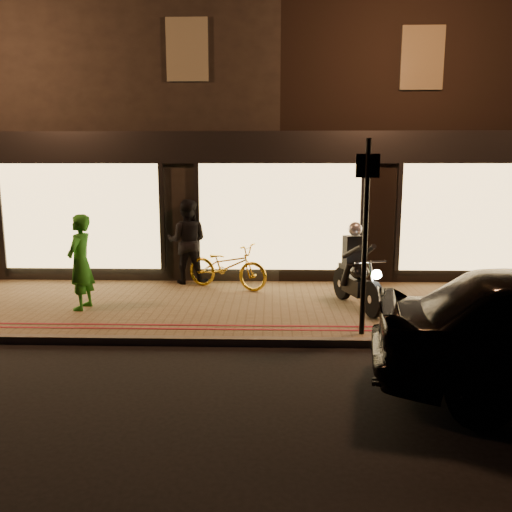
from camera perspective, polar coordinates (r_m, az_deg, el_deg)
The scene contains 10 objects.
ground at distance 7.73m, azimuth 3.08°, elevation -10.32°, with size 90.00×90.00×0.00m, color black.
sidewalk at distance 9.62m, azimuth 2.80°, elevation -5.89°, with size 50.00×4.00×0.12m, color brown.
kerb_stone at distance 7.76m, azimuth 3.07°, elevation -9.78°, with size 50.00×0.14×0.12m, color #59544C.
red_kerb_lines at distance 8.21m, azimuth 2.99°, elevation -8.20°, with size 50.00×0.26×0.01m.
building_row at distance 16.33m, azimuth 2.46°, elevation 15.38°, with size 48.00×10.11×8.50m.
motorcycle at distance 9.47m, azimuth 11.40°, elevation -2.12°, with size 0.75×1.90×1.59m.
sign_post at distance 7.74m, azimuth 12.40°, elevation 3.19°, with size 0.35×0.09×3.00m.
bicycle_gold at distance 10.78m, azimuth -3.32°, elevation -1.15°, with size 0.66×1.88×0.99m, color gold.
person_green at distance 9.66m, azimuth -19.42°, elevation -0.67°, with size 0.64×0.42×1.75m, color #257B20.
person_dark at distance 11.33m, azimuth -7.86°, elevation 1.64°, with size 0.92×0.72×1.90m, color black.
Camera 1 is at (-0.19, -7.26, 2.66)m, focal length 35.00 mm.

